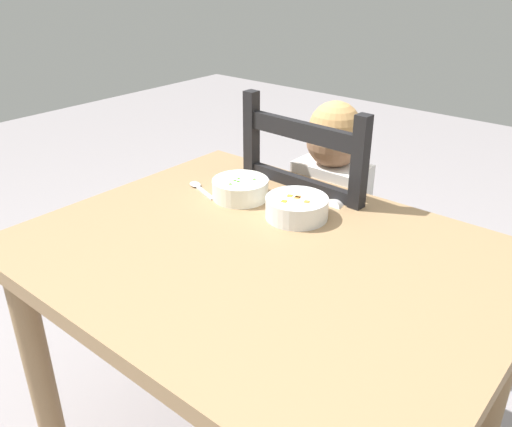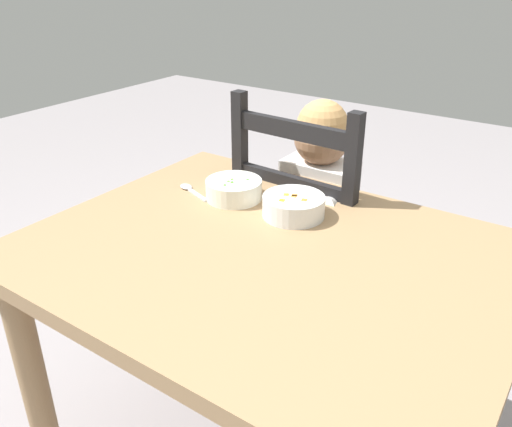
{
  "view_description": "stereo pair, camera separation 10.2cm",
  "coord_description": "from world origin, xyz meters",
  "px_view_note": "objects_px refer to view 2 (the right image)",
  "views": [
    {
      "loc": [
        0.66,
        -0.82,
        1.34
      ],
      "look_at": [
        -0.07,
        0.06,
        0.78
      ],
      "focal_mm": 37.23,
      "sensor_mm": 36.0,
      "label": 1
    },
    {
      "loc": [
        0.58,
        -0.88,
        1.34
      ],
      "look_at": [
        -0.07,
        0.06,
        0.78
      ],
      "focal_mm": 37.23,
      "sensor_mm": 36.0,
      "label": 2
    }
  ],
  "objects_px": {
    "child_figure": "(314,203)",
    "bowl_of_carrots": "(294,205)",
    "bowl_of_peas": "(234,189)",
    "dining_table": "(266,290)",
    "spoon": "(190,189)",
    "dining_chair": "(312,248)"
  },
  "relations": [
    {
      "from": "child_figure",
      "to": "dining_table",
      "type": "bearing_deg",
      "value": -74.14
    },
    {
      "from": "dining_table",
      "to": "dining_chair",
      "type": "bearing_deg",
      "value": 105.99
    },
    {
      "from": "spoon",
      "to": "bowl_of_carrots",
      "type": "bearing_deg",
      "value": 5.07
    },
    {
      "from": "dining_chair",
      "to": "bowl_of_carrots",
      "type": "xyz_separation_m",
      "value": [
        0.1,
        -0.3,
        0.3
      ]
    },
    {
      "from": "dining_chair",
      "to": "bowl_of_peas",
      "type": "bearing_deg",
      "value": -107.57
    },
    {
      "from": "bowl_of_carrots",
      "to": "spoon",
      "type": "xyz_separation_m",
      "value": [
        -0.33,
        -0.03,
        -0.03
      ]
    },
    {
      "from": "bowl_of_carrots",
      "to": "child_figure",
      "type": "bearing_deg",
      "value": 108.15
    },
    {
      "from": "dining_chair",
      "to": "spoon",
      "type": "distance_m",
      "value": 0.48
    },
    {
      "from": "dining_table",
      "to": "bowl_of_carrots",
      "type": "relative_size",
      "value": 6.88
    },
    {
      "from": "bowl_of_peas",
      "to": "bowl_of_carrots",
      "type": "bearing_deg",
      "value": 0.0
    },
    {
      "from": "dining_table",
      "to": "child_figure",
      "type": "relative_size",
      "value": 1.16
    },
    {
      "from": "bowl_of_peas",
      "to": "spoon",
      "type": "height_order",
      "value": "bowl_of_peas"
    },
    {
      "from": "dining_table",
      "to": "bowl_of_carrots",
      "type": "xyz_separation_m",
      "value": [
        -0.04,
        0.18,
        0.14
      ]
    },
    {
      "from": "bowl_of_peas",
      "to": "spoon",
      "type": "bearing_deg",
      "value": -168.0
    },
    {
      "from": "child_figure",
      "to": "bowl_of_carrots",
      "type": "xyz_separation_m",
      "value": [
        0.1,
        -0.29,
        0.13
      ]
    },
    {
      "from": "dining_chair",
      "to": "spoon",
      "type": "height_order",
      "value": "dining_chair"
    },
    {
      "from": "dining_chair",
      "to": "spoon",
      "type": "bearing_deg",
      "value": -125.39
    },
    {
      "from": "dining_chair",
      "to": "spoon",
      "type": "relative_size",
      "value": 7.22
    },
    {
      "from": "dining_table",
      "to": "spoon",
      "type": "xyz_separation_m",
      "value": [
        -0.37,
        0.15,
        0.12
      ]
    },
    {
      "from": "dining_chair",
      "to": "child_figure",
      "type": "xyz_separation_m",
      "value": [
        0.0,
        -0.0,
        0.17
      ]
    },
    {
      "from": "child_figure",
      "to": "bowl_of_peas",
      "type": "bearing_deg",
      "value": -108.15
    },
    {
      "from": "bowl_of_carrots",
      "to": "dining_table",
      "type": "bearing_deg",
      "value": -77.91
    }
  ]
}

